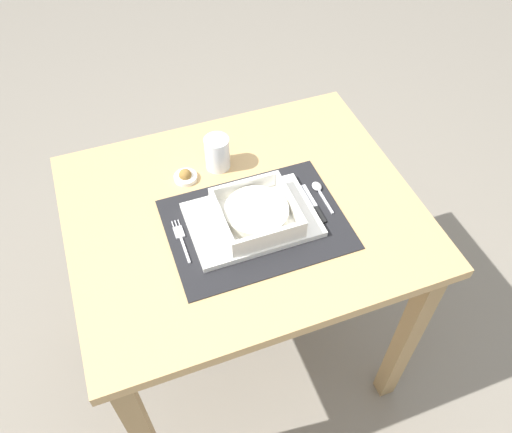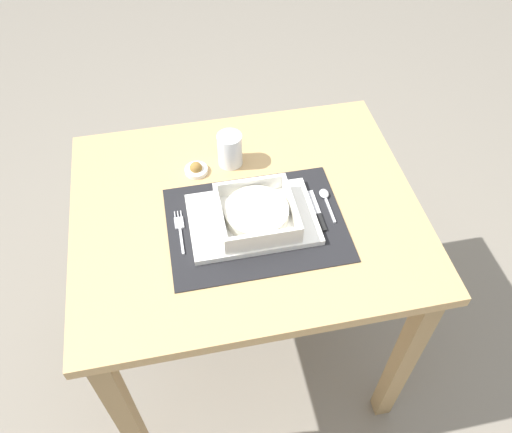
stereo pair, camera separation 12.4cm
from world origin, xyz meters
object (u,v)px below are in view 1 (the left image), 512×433
at_px(spoon, 319,190).
at_px(drinking_glass, 217,154).
at_px(bread_knife, 310,215).
at_px(porridge_bowl, 256,214).
at_px(dining_table, 243,238).
at_px(condiment_saucer, 185,176).
at_px(fork, 181,238).
at_px(butter_knife, 315,206).

xyz_separation_m(spoon, drinking_glass, (-0.21, 0.18, 0.03)).
xyz_separation_m(bread_knife, drinking_glass, (-0.16, 0.25, 0.04)).
bearing_deg(porridge_bowl, dining_table, 104.40).
xyz_separation_m(porridge_bowl, condiment_saucer, (-0.12, 0.21, -0.03)).
distance_m(dining_table, fork, 0.21).
height_order(porridge_bowl, bread_knife, porridge_bowl).
bearing_deg(dining_table, porridge_bowl, -75.60).
height_order(porridge_bowl, condiment_saucer, porridge_bowl).
xyz_separation_m(butter_knife, drinking_glass, (-0.18, 0.23, 0.04)).
xyz_separation_m(porridge_bowl, spoon, (0.19, 0.05, -0.03)).
bearing_deg(drinking_glass, bread_knife, -57.65).
distance_m(porridge_bowl, fork, 0.19).
xyz_separation_m(bread_knife, condiment_saucer, (-0.25, 0.23, 0.00)).
bearing_deg(fork, dining_table, 10.92).
bearing_deg(bread_knife, fork, 175.52).
height_order(dining_table, spoon, spoon).
bearing_deg(bread_knife, spoon, 54.09).
xyz_separation_m(dining_table, porridge_bowl, (0.02, -0.06, 0.16)).
relative_size(butter_knife, bread_knife, 0.97).
relative_size(dining_table, fork, 6.45).
distance_m(dining_table, bread_knife, 0.21).
distance_m(fork, spoon, 0.37).
relative_size(spoon, bread_knife, 0.80).
distance_m(fork, bread_knife, 0.32).
distance_m(dining_table, butter_knife, 0.22).
bearing_deg(condiment_saucer, butter_knife, -36.99).
bearing_deg(fork, spoon, 2.13).
bearing_deg(dining_table, condiment_saucer, 125.09).
height_order(dining_table, bread_knife, bread_knife).
height_order(spoon, drinking_glass, drinking_glass).
bearing_deg(spoon, fork, -172.40).
distance_m(porridge_bowl, condiment_saucer, 0.24).
relative_size(porridge_bowl, bread_knife, 1.31).
xyz_separation_m(fork, butter_knife, (0.34, -0.02, 0.00)).
bearing_deg(drinking_glass, spoon, -40.15).
relative_size(dining_table, condiment_saucer, 14.27).
relative_size(porridge_bowl, drinking_glass, 1.95).
distance_m(fork, butter_knife, 0.34).
distance_m(butter_knife, bread_knife, 0.03).
bearing_deg(butter_knife, dining_table, 164.05).
distance_m(porridge_bowl, bread_knife, 0.14).
relative_size(butter_knife, drinking_glass, 1.44).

